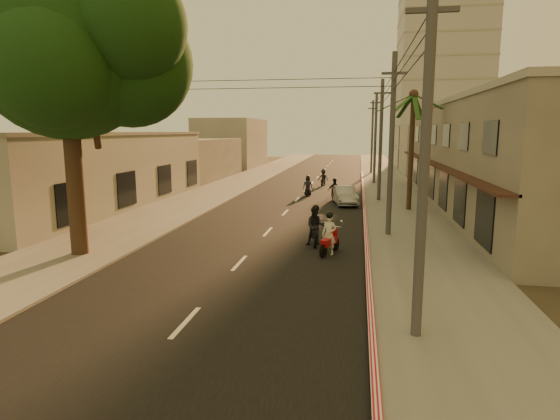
# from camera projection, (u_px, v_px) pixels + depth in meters

# --- Properties ---
(ground) EXTENTS (160.00, 160.00, 0.00)m
(ground) POSITION_uv_depth(u_px,v_px,m) (226.00, 279.00, 16.90)
(ground) COLOR #383023
(ground) RESTS_ON ground
(road) EXTENTS (10.00, 140.00, 0.02)m
(road) POSITION_uv_depth(u_px,v_px,m) (297.00, 199.00, 36.35)
(road) COLOR black
(road) RESTS_ON ground
(sidewalk_right) EXTENTS (5.00, 140.00, 0.12)m
(sidewalk_right) POSITION_uv_depth(u_px,v_px,m) (396.00, 201.00, 35.11)
(sidewalk_right) COLOR slate
(sidewalk_right) RESTS_ON ground
(sidewalk_left) EXTENTS (5.00, 140.00, 0.12)m
(sidewalk_left) POSITION_uv_depth(u_px,v_px,m) (205.00, 197.00, 37.56)
(sidewalk_left) COLOR slate
(sidewalk_left) RESTS_ON ground
(curb_stripe) EXTENTS (0.20, 60.00, 0.20)m
(curb_stripe) POSITION_uv_depth(u_px,v_px,m) (364.00, 211.00, 30.64)
(curb_stripe) COLOR red
(curb_stripe) RESTS_ON ground
(shophouse_row) EXTENTS (8.80, 34.20, 7.30)m
(shophouse_row) POSITION_uv_depth(u_px,v_px,m) (499.00, 155.00, 31.51)
(shophouse_row) COLOR gray
(shophouse_row) RESTS_ON ground
(left_building) EXTENTS (8.20, 24.20, 5.20)m
(left_building) POSITION_uv_depth(u_px,v_px,m) (86.00, 170.00, 32.36)
(left_building) COLOR #A6A296
(left_building) RESTS_ON ground
(distant_tower) EXTENTS (12.10, 12.10, 28.00)m
(distant_tower) POSITION_uv_depth(u_px,v_px,m) (442.00, 69.00, 66.40)
(distant_tower) COLOR #B7B5B2
(distant_tower) RESTS_ON ground
(broadleaf_tree) EXTENTS (9.60, 8.70, 12.10)m
(broadleaf_tree) POSITION_uv_depth(u_px,v_px,m) (76.00, 50.00, 18.65)
(broadleaf_tree) COLOR black
(broadleaf_tree) RESTS_ON ground
(palm_tree) EXTENTS (5.00, 5.00, 8.20)m
(palm_tree) POSITION_uv_depth(u_px,v_px,m) (413.00, 101.00, 29.96)
(palm_tree) COLOR black
(palm_tree) RESTS_ON ground
(utility_poles) EXTENTS (1.20, 48.26, 9.00)m
(utility_poles) POSITION_uv_depth(u_px,v_px,m) (382.00, 113.00, 34.24)
(utility_poles) COLOR #38383A
(utility_poles) RESTS_ON ground
(filler_right) EXTENTS (8.00, 14.00, 6.00)m
(filler_right) POSITION_uv_depth(u_px,v_px,m) (436.00, 150.00, 57.87)
(filler_right) COLOR #A6A296
(filler_right) RESTS_ON ground
(filler_left_near) EXTENTS (8.00, 14.00, 4.40)m
(filler_left_near) POSITION_uv_depth(u_px,v_px,m) (189.00, 159.00, 51.88)
(filler_left_near) COLOR #A6A296
(filler_left_near) RESTS_ON ground
(filler_left_far) EXTENTS (8.00, 14.00, 7.00)m
(filler_left_far) POSITION_uv_depth(u_px,v_px,m) (232.00, 143.00, 69.16)
(filler_left_far) COLOR #A6A296
(filler_left_far) RESTS_ON ground
(scooter_red) EXTENTS (1.02, 1.84, 1.89)m
(scooter_red) POSITION_uv_depth(u_px,v_px,m) (329.00, 235.00, 20.07)
(scooter_red) COLOR black
(scooter_red) RESTS_ON ground
(scooter_mid_a) EXTENTS (1.01, 1.96, 1.93)m
(scooter_mid_a) POSITION_uv_depth(u_px,v_px,m) (315.00, 227.00, 21.72)
(scooter_mid_a) COLOR black
(scooter_mid_a) RESTS_ON ground
(scooter_mid_b) EXTENTS (1.16, 1.82, 1.81)m
(scooter_mid_b) POSITION_uv_depth(u_px,v_px,m) (334.00, 191.00, 34.98)
(scooter_mid_b) COLOR black
(scooter_mid_b) RESTS_ON ground
(scooter_far_a) EXTENTS (0.84, 1.75, 1.71)m
(scooter_far_a) POSITION_uv_depth(u_px,v_px,m) (308.00, 187.00, 38.31)
(scooter_far_a) COLOR black
(scooter_far_a) RESTS_ON ground
(scooter_far_b) EXTENTS (1.16, 1.69, 1.66)m
(scooter_far_b) POSITION_uv_depth(u_px,v_px,m) (323.00, 178.00, 45.30)
(scooter_far_b) COLOR black
(scooter_far_b) RESTS_ON ground
(parked_car) EXTENTS (2.99, 4.61, 1.34)m
(parked_car) POSITION_uv_depth(u_px,v_px,m) (345.00, 195.00, 33.80)
(parked_car) COLOR #97999E
(parked_car) RESTS_ON ground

